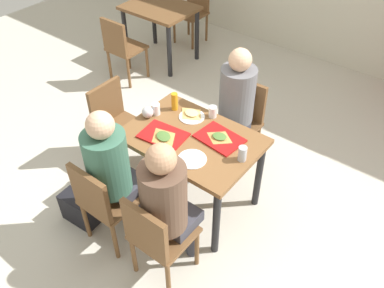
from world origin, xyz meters
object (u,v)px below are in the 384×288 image
person_in_brown_jacket (167,201)px  plastic_cup_b (168,155)px  chair_left_end (115,120)px  condiment_bottle (175,101)px  chair_near_right (156,236)px  background_table (160,16)px  person_far_side (234,103)px  tray_red_near (163,135)px  pizza_slice_c (191,113)px  chair_near_left (103,200)px  plastic_cup_c (156,109)px  pizza_slice_a (164,137)px  background_chair_near (121,46)px  chair_far_side (241,117)px  tray_red_far (219,138)px  main_table (192,147)px  paper_plate_near_edge (192,159)px  background_chair_far (194,8)px  foil_bundle (148,112)px  handbag (79,209)px  soda_can (242,154)px  person_in_red (112,167)px  paper_plate_center (192,117)px  plastic_cup_a (213,112)px

person_in_brown_jacket → plastic_cup_b: bearing=128.9°
chair_left_end → condiment_bottle: condiment_bottle is taller
chair_near_right → background_table: 3.40m
person_far_side → tray_red_near: (-0.19, -0.75, 0.02)m
pizza_slice_c → plastic_cup_b: (0.21, -0.55, 0.03)m
chair_left_end → background_table: (-1.01, 1.82, 0.13)m
chair_near_left → plastic_cup_c: bearing=101.2°
pizza_slice_a → background_chair_near: (-1.77, 1.24, -0.28)m
chair_far_side → tray_red_far: size_ratio=2.34×
main_table → tray_red_near: bearing=-145.0°
chair_left_end → tray_red_far: chair_left_end is taller
paper_plate_near_edge → background_chair_far: size_ratio=0.26×
chair_near_left → background_chair_near: same height
foil_bundle → handbag: foil_bundle is taller
tray_red_far → foil_bundle: foil_bundle is taller
soda_can → background_table: 3.00m
plastic_cup_c → person_in_brown_jacket: bearing=-44.1°
person_far_side → foil_bundle: bearing=-125.6°
plastic_cup_c → tray_red_far: bearing=5.2°
person_in_red → tray_red_far: (0.46, 0.73, 0.02)m
foil_bundle → tray_red_near: bearing=-22.8°
chair_left_end → person_in_red: 0.93m
main_table → chair_near_right: chair_near_right is taller
chair_near_left → background_table: size_ratio=0.94×
paper_plate_center → plastic_cup_b: 0.56m
plastic_cup_a → background_table: 2.43m
person_far_side → foil_bundle: (-0.46, -0.64, 0.06)m
chair_near_left → background_chair_far: 3.71m
chair_far_side → pizza_slice_a: 0.98m
paper_plate_near_edge → background_table: size_ratio=0.24×
person_in_brown_jacket → background_chair_near: (-2.21, 1.71, -0.25)m
pizza_slice_c → chair_near_right: bearing=-65.5°
main_table → tray_red_near: 0.26m
person_far_side → soda_can: bearing=-52.8°
chair_near_right → background_chair_far: (-2.21, 3.32, 0.00)m
person_in_brown_jacket → background_chair_near: person_in_brown_jacket is taller
chair_near_right → background_chair_far: same height
plastic_cup_a → background_chair_near: plastic_cup_a is taller
condiment_bottle → foil_bundle: (-0.11, -0.23, -0.03)m
person_in_red → chair_near_left: bearing=-90.0°
chair_far_side → plastic_cup_a: plastic_cup_a is taller
chair_far_side → chair_left_end: bearing=-140.5°
chair_near_right → tray_red_near: bearing=126.0°
tray_red_near → foil_bundle: bearing=157.2°
chair_far_side → plastic_cup_c: bearing=-121.4°
tray_red_near → pizza_slice_c: size_ratio=1.78×
chair_near_right → handbag: 0.96m
chair_far_side → pizza_slice_c: bearing=-108.9°
pizza_slice_a → plastic_cup_c: (-0.27, 0.22, 0.03)m
person_in_red → tray_red_near: 0.50m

